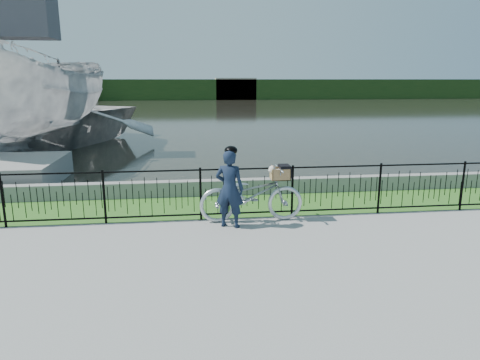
{
  "coord_description": "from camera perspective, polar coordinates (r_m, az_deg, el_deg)",
  "views": [
    {
      "loc": [
        -1.22,
        -7.24,
        2.95
      ],
      "look_at": [
        -0.23,
        1.0,
        1.0
      ],
      "focal_mm": 32.0,
      "sensor_mm": 36.0,
      "label": 1
    }
  ],
  "objects": [
    {
      "name": "boat_near",
      "position": [
        18.64,
        -26.03,
        9.65
      ],
      "size": [
        5.66,
        11.48,
        6.05
      ],
      "color": "#B8B8B8",
      "rests_on": "water"
    },
    {
      "name": "bicycle_rig",
      "position": [
        9.05,
        1.58,
        -1.92
      ],
      "size": [
        2.2,
        0.77,
        1.22
      ],
      "color": "silver",
      "rests_on": "ground"
    },
    {
      "name": "far_building_right",
      "position": [
        66.15,
        -0.63,
        12.07
      ],
      "size": [
        6.0,
        3.0,
        3.2
      ],
      "primitive_type": "cube",
      "color": "#A29782",
      "rests_on": "ground"
    },
    {
      "name": "far_building_left",
      "position": [
        67.37,
        -21.76,
        11.51
      ],
      "size": [
        8.0,
        4.0,
        4.0
      ],
      "primitive_type": "cube",
      "color": "#A29782",
      "rests_on": "ground"
    },
    {
      "name": "far_treeline",
      "position": [
        67.27,
        -5.97,
        11.93
      ],
      "size": [
        120.0,
        6.0,
        3.0
      ],
      "primitive_type": "cube",
      "color": "#223F18",
      "rests_on": "ground"
    },
    {
      "name": "boat_far",
      "position": [
        20.79,
        -27.63,
        7.05
      ],
      "size": [
        13.44,
        14.77,
        2.5
      ],
      "color": "#B8B8B8",
      "rests_on": "water"
    },
    {
      "name": "water",
      "position": [
        40.37,
        -5.19,
        8.99
      ],
      "size": [
        120.0,
        120.0,
        0.0
      ],
      "primitive_type": "plane",
      "color": "black",
      "rests_on": "ground"
    },
    {
      "name": "quay_wall",
      "position": [
        11.25,
        -0.44,
        -0.92
      ],
      "size": [
        60.0,
        0.3,
        0.4
      ],
      "primitive_type": "cube",
      "color": "gray",
      "rests_on": "ground"
    },
    {
      "name": "ground",
      "position": [
        7.92,
        2.52,
        -8.68
      ],
      "size": [
        120.0,
        120.0,
        0.0
      ],
      "primitive_type": "plane",
      "color": "gray",
      "rests_on": "ground"
    },
    {
      "name": "grass_strip",
      "position": [
        10.35,
        0.18,
        -3.32
      ],
      "size": [
        60.0,
        2.0,
        0.01
      ],
      "primitive_type": "cube",
      "color": "#346A21",
      "rests_on": "ground"
    },
    {
      "name": "cyclist",
      "position": [
        8.63,
        -1.4,
        -1.0
      ],
      "size": [
        0.68,
        0.57,
        1.68
      ],
      "color": "#121D32",
      "rests_on": "ground"
    },
    {
      "name": "fence",
      "position": [
        9.24,
        0.95,
        -1.68
      ],
      "size": [
        14.0,
        0.06,
        1.15
      ],
      "primitive_type": null,
      "color": "black",
      "rests_on": "ground"
    }
  ]
}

